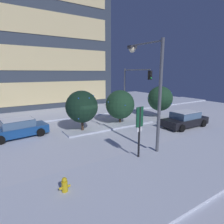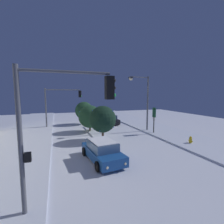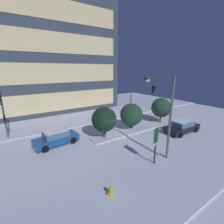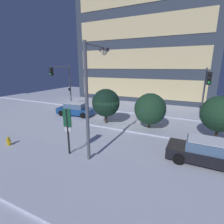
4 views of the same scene
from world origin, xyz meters
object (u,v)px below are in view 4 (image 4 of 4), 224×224
Objects in this scene: street_lamp_arched at (93,85)px; fire_hydrant at (9,142)px; car_near at (208,152)px; traffic_light_corner_far_right at (206,86)px; parking_info_sign at (68,126)px; car_far at (76,109)px; decorated_tree_right_of_median at (106,103)px; decorated_tree_left_of_median at (150,109)px; decorated_tree_median at (220,114)px; traffic_light_corner_far_left at (63,79)px.

street_lamp_arched is 8.93× the size of fire_hydrant.
car_near is 8.02m from street_lamp_arched.
parking_info_sign is (-7.95, -10.34, -1.94)m from traffic_light_corner_far_right.
decorated_tree_right_of_median is at bearing 156.60° from car_far.
decorated_tree_median is at bearing -2.00° from decorated_tree_left_of_median.
traffic_light_corner_far_right is 1.65× the size of decorated_tree_left_of_median.
car_far is at bearing 39.64° from street_lamp_arched.
traffic_light_corner_far_right is 0.80× the size of street_lamp_arched.
street_lamp_arched reaches higher than fire_hydrant.
fire_hydrant is (5.01, -11.90, -3.64)m from traffic_light_corner_far_left.
traffic_light_corner_far_left is 1.64× the size of decorated_tree_median.
car_near is 1.34× the size of decorated_tree_median.
car_far is at bearing -80.68° from traffic_light_corner_far_right.
decorated_tree_right_of_median is at bearing -173.75° from decorated_tree_left_of_median.
traffic_light_corner_far_right is at bearing 87.87° from traffic_light_corner_far_left.
traffic_light_corner_far_right reaches higher than fire_hydrant.
car_far is 9.32m from decorated_tree_left_of_median.
traffic_light_corner_far_left is at bearing -41.63° from car_far.
traffic_light_corner_far_right is at bearing 22.91° from decorated_tree_right_of_median.
decorated_tree_right_of_median is at bearing 16.11° from street_lamp_arched.
fire_hydrant is (-12.95, -3.80, -0.33)m from car_near.
parking_info_sign is 11.33m from decorated_tree_median.
car_far is 0.79× the size of traffic_light_corner_far_left.
decorated_tree_right_of_median is (4.89, -1.45, 1.52)m from car_far.
traffic_light_corner_far_left reaches higher than decorated_tree_median.
decorated_tree_left_of_median is at bearing -53.95° from traffic_light_corner_far_right.
decorated_tree_median is (13.76, 7.85, 1.80)m from fire_hydrant.
decorated_tree_right_of_median is at bearing 61.79° from fire_hydrant.
parking_info_sign is (-1.46, -0.80, -2.59)m from street_lamp_arched.
street_lamp_arched is (11.28, -10.20, 0.61)m from traffic_light_corner_far_left.
car_near is 19.97m from traffic_light_corner_far_left.
traffic_light_corner_far_left reaches higher than car_near.
fire_hydrant is 11.70m from decorated_tree_left_of_median.
car_near is 1.41× the size of decorated_tree_left_of_median.
decorated_tree_median is (14.59, -1.16, 1.47)m from car_far.
car_far is (-13.78, 5.21, -0.00)m from car_near.
fire_hydrant is 0.23× the size of decorated_tree_left_of_median.
parking_info_sign is at bearing 117.88° from car_far.
traffic_light_corner_far_right is 7.13× the size of fire_hydrant.
traffic_light_corner_far_left reaches higher than decorated_tree_right_of_median.
car_near is at bearing -78.58° from parking_info_sign.
street_lamp_arched reaches higher than decorated_tree_median.
traffic_light_corner_far_right is 3.97m from decorated_tree_median.
decorated_tree_left_of_median is (13.36, -3.87, -2.06)m from traffic_light_corner_far_left.
street_lamp_arched reaches higher than decorated_tree_right_of_median.
street_lamp_arched is 3.08m from parking_info_sign.
car_near is at bearing 152.34° from car_far.
car_far is at bearing 26.66° from parking_info_sign.
traffic_light_corner_far_right reaches higher than decorated_tree_median.
street_lamp_arched is 1.94× the size of decorated_tree_right_of_median.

